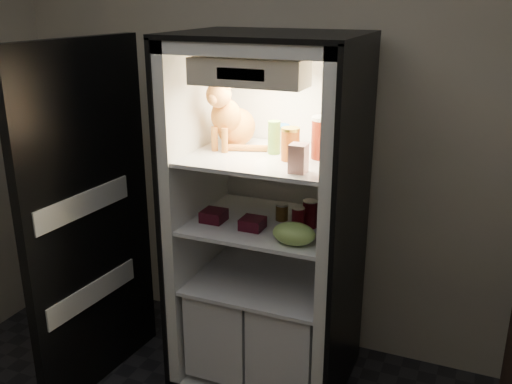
# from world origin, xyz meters

# --- Properties ---
(room_shell) EXTENTS (3.60, 3.60, 3.60)m
(room_shell) POSITION_xyz_m (0.00, 0.00, 1.62)
(room_shell) COLOR white
(room_shell) RESTS_ON floor
(refrigerator) EXTENTS (0.90, 0.72, 1.88)m
(refrigerator) POSITION_xyz_m (0.00, 1.38, 0.79)
(refrigerator) COLOR white
(refrigerator) RESTS_ON floor
(fridge_door) EXTENTS (0.13, 0.87, 1.85)m
(fridge_door) POSITION_xyz_m (-0.85, 0.99, 0.91)
(fridge_door) COLOR black
(fridge_door) RESTS_ON floor
(tabby_cat) EXTENTS (0.32, 0.37, 0.38)m
(tabby_cat) POSITION_xyz_m (-0.23, 1.40, 1.43)
(tabby_cat) COLOR #BF5718
(tabby_cat) RESTS_ON refrigerator
(parmesan_shaker) EXTENTS (0.06, 0.06, 0.16)m
(parmesan_shaker) POSITION_xyz_m (0.02, 1.37, 1.37)
(parmesan_shaker) COLOR #25882B
(parmesan_shaker) RESTS_ON refrigerator
(mayo_tub) EXTENTS (0.09, 0.09, 0.12)m
(mayo_tub) POSITION_xyz_m (0.02, 1.47, 1.35)
(mayo_tub) COLOR white
(mayo_tub) RESTS_ON refrigerator
(salsa_jar) EXTENTS (0.09, 0.09, 0.16)m
(salsa_jar) POSITION_xyz_m (0.14, 1.28, 1.37)
(salsa_jar) COLOR maroon
(salsa_jar) RESTS_ON refrigerator
(pepper_jar) EXTENTS (0.12, 0.12, 0.20)m
(pepper_jar) POSITION_xyz_m (0.27, 1.38, 1.39)
(pepper_jar) COLOR maroon
(pepper_jar) RESTS_ON refrigerator
(cream_carton) EXTENTS (0.08, 0.08, 0.13)m
(cream_carton) POSITION_xyz_m (0.24, 1.11, 1.35)
(cream_carton) COLOR silver
(cream_carton) RESTS_ON refrigerator
(soda_can_a) EXTENTS (0.06, 0.06, 0.12)m
(soda_can_a) POSITION_xyz_m (0.22, 1.38, 1.00)
(soda_can_a) COLOR black
(soda_can_a) RESTS_ON refrigerator
(soda_can_b) EXTENTS (0.08, 0.08, 0.14)m
(soda_can_b) POSITION_xyz_m (0.23, 1.34, 1.01)
(soda_can_b) COLOR black
(soda_can_b) RESTS_ON refrigerator
(soda_can_c) EXTENTS (0.06, 0.06, 0.12)m
(soda_can_c) POSITION_xyz_m (0.19, 1.27, 1.00)
(soda_can_c) COLOR black
(soda_can_c) RESTS_ON refrigerator
(condiment_jar) EXTENTS (0.06, 0.06, 0.09)m
(condiment_jar) POSITION_xyz_m (0.07, 1.37, 0.98)
(condiment_jar) COLOR brown
(condiment_jar) RESTS_ON refrigerator
(grape_bag) EXTENTS (0.21, 0.15, 0.10)m
(grape_bag) POSITION_xyz_m (0.23, 1.11, 0.99)
(grape_bag) COLOR #98C55C
(grape_bag) RESTS_ON refrigerator
(berry_box_left) EXTENTS (0.12, 0.12, 0.06)m
(berry_box_left) POSITION_xyz_m (-0.25, 1.22, 0.97)
(berry_box_left) COLOR #4A0C17
(berry_box_left) RESTS_ON refrigerator
(berry_box_right) EXTENTS (0.11, 0.11, 0.06)m
(berry_box_right) POSITION_xyz_m (-0.02, 1.20, 0.97)
(berry_box_right) COLOR #4A0C17
(berry_box_right) RESTS_ON refrigerator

